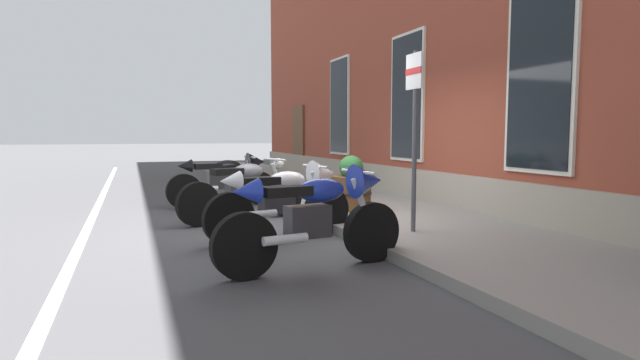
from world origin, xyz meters
TOP-DOWN VIEW (x-y plane):
  - ground_plane at (0.00, 0.00)m, footprint 140.00×140.00m
  - sidewalk at (0.00, 1.30)m, footprint 30.26×2.61m
  - lane_stripe at (0.00, -3.20)m, footprint 30.26×0.12m
  - motorcycle_black_sport at (-2.42, -0.89)m, footprint 0.62×2.09m
  - motorcycle_grey_naked at (-0.71, -0.91)m, footprint 0.87×2.14m
  - motorcycle_white_sport at (0.84, -0.70)m, footprint 0.68×2.06m
  - motorcycle_blue_sport at (2.39, -0.81)m, footprint 0.63×2.08m
  - parking_sign at (1.55, 0.78)m, footprint 0.36×0.07m
  - barrel_planter at (-0.43, 0.80)m, footprint 0.68×0.68m

SIDE VIEW (x-z plane):
  - ground_plane at x=0.00m, z-range 0.00..0.00m
  - lane_stripe at x=0.00m, z-range 0.00..0.01m
  - sidewalk at x=0.00m, z-range 0.00..0.13m
  - motorcycle_grey_naked at x=-0.71m, z-range 0.00..0.98m
  - barrel_planter at x=-0.43m, z-range 0.05..0.94m
  - motorcycle_black_sport at x=-2.42m, z-range 0.05..1.06m
  - motorcycle_white_sport at x=0.84m, z-range 0.05..1.07m
  - motorcycle_blue_sport at x=2.39m, z-range 0.04..1.10m
  - parking_sign at x=1.55m, z-range 0.47..2.74m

